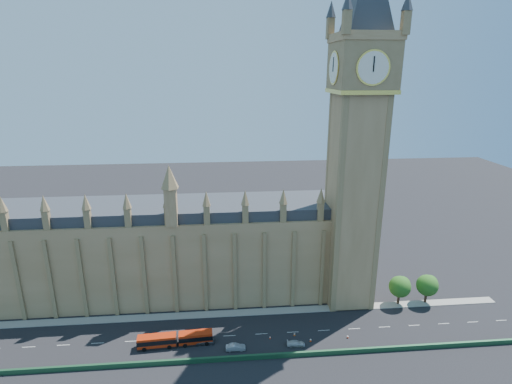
{
  "coord_description": "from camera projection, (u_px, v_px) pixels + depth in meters",
  "views": [
    {
      "loc": [
        3.08,
        -85.06,
        63.23
      ],
      "look_at": [
        11.56,
        10.0,
        34.29
      ],
      "focal_mm": 28.0,
      "sensor_mm": 36.0,
      "label": 1
    }
  ],
  "objects": [
    {
      "name": "ground",
      "position": [
        213.0,
        337.0,
        99.17
      ],
      "size": [
        400.0,
        400.0,
        0.0
      ],
      "primitive_type": "plane",
      "color": "black",
      "rests_on": "ground"
    },
    {
      "name": "palace_westminster",
      "position": [
        125.0,
        251.0,
        113.99
      ],
      "size": [
        120.0,
        20.0,
        28.0
      ],
      "color": "olive",
      "rests_on": "ground"
    },
    {
      "name": "elizabeth_tower",
      "position": [
        360.0,
        107.0,
        99.91
      ],
      "size": [
        20.59,
        20.59,
        105.0
      ],
      "color": "olive",
      "rests_on": "ground"
    },
    {
      "name": "bridge_parapet",
      "position": [
        213.0,
        360.0,
        90.41
      ],
      "size": [
        160.0,
        0.6,
        1.2
      ],
      "primitive_type": "cube",
      "color": "#1E4C2D",
      "rests_on": "ground"
    },
    {
      "name": "kerb_north",
      "position": [
        214.0,
        314.0,
        108.2
      ],
      "size": [
        160.0,
        3.0,
        0.16
      ],
      "primitive_type": "cube",
      "color": "gray",
      "rests_on": "ground"
    },
    {
      "name": "tree_east_near",
      "position": [
        401.0,
        286.0,
        111.58
      ],
      "size": [
        6.0,
        6.0,
        8.5
      ],
      "color": "#382619",
      "rests_on": "ground"
    },
    {
      "name": "tree_east_far",
      "position": [
        428.0,
        285.0,
        112.26
      ],
      "size": [
        6.0,
        6.0,
        8.5
      ],
      "color": "#382619",
      "rests_on": "ground"
    },
    {
      "name": "red_bus",
      "position": [
        175.0,
        339.0,
        95.66
      ],
      "size": [
        17.87,
        3.69,
        3.02
      ],
      "rotation": [
        0.0,
        0.0,
        0.06
      ],
      "color": "#B0260B",
      "rests_on": "ground"
    },
    {
      "name": "car_grey",
      "position": [
        205.0,
        341.0,
        96.41
      ],
      "size": [
        4.8,
        2.03,
        1.62
      ],
      "primitive_type": "imported",
      "rotation": [
        0.0,
        0.0,
        1.59
      ],
      "color": "#404348",
      "rests_on": "ground"
    },
    {
      "name": "car_silver",
      "position": [
        236.0,
        347.0,
        94.19
      ],
      "size": [
        4.68,
        1.69,
        1.54
      ],
      "primitive_type": "imported",
      "rotation": [
        0.0,
        0.0,
        1.56
      ],
      "color": "#929399",
      "rests_on": "ground"
    },
    {
      "name": "car_white",
      "position": [
        296.0,
        343.0,
        95.71
      ],
      "size": [
        4.46,
        2.09,
        1.26
      ],
      "primitive_type": "imported",
      "rotation": [
        0.0,
        0.0,
        1.5
      ],
      "color": "silver",
      "rests_on": "ground"
    },
    {
      "name": "cone_a",
      "position": [
        295.0,
        334.0,
        99.39
      ],
      "size": [
        0.51,
        0.51,
        0.75
      ],
      "rotation": [
        0.0,
        0.0,
        -0.09
      ],
      "color": "black",
      "rests_on": "ground"
    },
    {
      "name": "cone_b",
      "position": [
        311.0,
        340.0,
        97.32
      ],
      "size": [
        0.55,
        0.55,
        0.78
      ],
      "rotation": [
        0.0,
        0.0,
        -0.12
      ],
      "color": "black",
      "rests_on": "ground"
    },
    {
      "name": "cone_c",
      "position": [
        270.0,
        337.0,
        98.35
      ],
      "size": [
        0.44,
        0.44,
        0.65
      ],
      "rotation": [
        0.0,
        0.0,
        -0.09
      ],
      "color": "black",
      "rests_on": "ground"
    },
    {
      "name": "cone_d",
      "position": [
        348.0,
        337.0,
        98.55
      ],
      "size": [
        0.57,
        0.57,
        0.72
      ],
      "rotation": [
        0.0,
        0.0,
        0.3
      ],
      "color": "black",
      "rests_on": "ground"
    }
  ]
}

